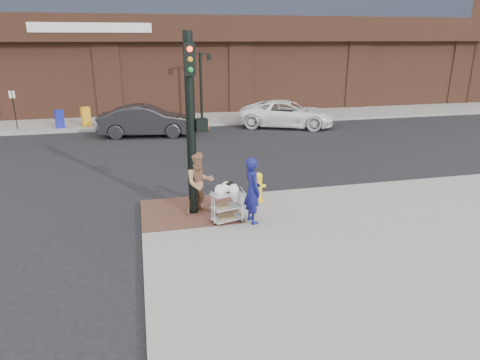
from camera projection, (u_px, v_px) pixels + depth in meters
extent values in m
plane|color=black|center=(216.00, 226.00, 11.84)|extent=(220.00, 220.00, 0.00)
cube|color=gray|center=(280.00, 88.00, 44.10)|extent=(65.00, 36.00, 0.15)
cube|color=#543327|center=(190.00, 211.00, 12.49)|extent=(2.80, 2.40, 0.01)
cube|color=slate|center=(478.00, 4.00, 52.83)|extent=(14.00, 20.00, 18.00)
cylinder|color=black|center=(201.00, 86.00, 26.37)|extent=(0.16, 0.16, 4.00)
cube|color=black|center=(200.00, 54.00, 25.77)|extent=(1.20, 0.06, 0.06)
cube|color=black|center=(191.00, 57.00, 25.71)|extent=(0.22, 0.22, 0.35)
cube|color=black|center=(209.00, 57.00, 25.95)|extent=(0.22, 0.22, 0.35)
cylinder|color=black|center=(14.00, 109.00, 23.43)|extent=(0.05, 0.05, 2.20)
cylinder|color=black|center=(191.00, 127.00, 11.63)|extent=(0.26, 0.26, 5.00)
cube|color=black|center=(202.00, 125.00, 11.68)|extent=(0.32, 0.28, 0.34)
cube|color=#FF260C|center=(208.00, 125.00, 11.72)|extent=(0.02, 0.18, 0.22)
cube|color=black|center=(190.00, 59.00, 10.81)|extent=(0.28, 0.18, 0.80)
imported|color=navy|center=(252.00, 190.00, 11.50)|extent=(0.53, 0.73, 1.84)
imported|color=#9E6A4A|center=(199.00, 183.00, 12.13)|extent=(1.02, 0.88, 1.80)
imported|color=black|center=(146.00, 121.00, 22.55)|extent=(5.11, 2.35, 1.62)
imported|color=white|center=(287.00, 114.00, 24.90)|extent=(6.03, 4.48, 1.52)
cube|color=#9B9CA1|center=(227.00, 194.00, 11.52)|extent=(0.91, 0.67, 0.03)
cube|color=#9B9CA1|center=(227.00, 207.00, 11.65)|extent=(0.91, 0.67, 0.03)
cube|color=#9B9CA1|center=(227.00, 218.00, 11.75)|extent=(0.91, 0.67, 0.03)
cube|color=black|center=(230.00, 188.00, 11.54)|extent=(0.20, 0.13, 0.29)
cube|color=brown|center=(223.00, 206.00, 11.61)|extent=(0.27, 0.31, 0.07)
cube|color=brown|center=(227.00, 217.00, 11.74)|extent=(0.42, 0.33, 0.06)
cylinder|color=yellow|center=(258.00, 200.00, 13.23)|extent=(0.31, 0.31, 0.09)
cylinder|color=yellow|center=(258.00, 188.00, 13.10)|extent=(0.22, 0.22, 0.68)
sphere|color=yellow|center=(259.00, 176.00, 12.99)|extent=(0.24, 0.24, 0.24)
cylinder|color=yellow|center=(258.00, 186.00, 13.09)|extent=(0.44, 0.10, 0.10)
cube|color=gold|center=(86.00, 117.00, 24.41)|extent=(0.58, 0.55, 1.09)
cube|color=#171E98|center=(60.00, 119.00, 23.95)|extent=(0.54, 0.51, 1.01)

